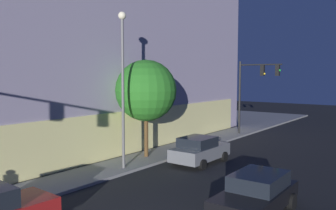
{
  "coord_description": "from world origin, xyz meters",
  "views": [
    {
      "loc": [
        -8.48,
        -7.02,
        5.38
      ],
      "look_at": [
        7.52,
        4.87,
        3.71
      ],
      "focal_mm": 38.4,
      "sensor_mm": 36.0,
      "label": 1
    }
  ],
  "objects": [
    {
      "name": "modern_building",
      "position": [
        9.91,
        20.56,
        7.63
      ],
      "size": [
        30.73,
        23.33,
        15.4
      ],
      "color": "#4C4C51",
      "rests_on": "ground"
    },
    {
      "name": "car_grey",
      "position": [
        9.97,
        4.29,
        0.83
      ],
      "size": [
        4.16,
        2.19,
        1.64
      ],
      "color": "slate",
      "rests_on": "ground"
    },
    {
      "name": "car_black",
      "position": [
        4.38,
        -1.7,
        0.82
      ],
      "size": [
        4.47,
        2.2,
        1.57
      ],
      "color": "black",
      "rests_on": "ground"
    },
    {
      "name": "traffic_light_far_corner",
      "position": [
        21.06,
        5.55,
        4.72
      ],
      "size": [
        0.4,
        3.79,
        6.43
      ],
      "color": "black",
      "rests_on": "sidewalk_corner"
    },
    {
      "name": "sidewalk_tree",
      "position": [
        8.95,
        7.67,
        4.39
      ],
      "size": [
        3.9,
        3.9,
        6.2
      ],
      "color": "#52391E",
      "rests_on": "sidewalk_corner"
    },
    {
      "name": "street_lamp_sidewalk",
      "position": [
        6.01,
        6.87,
        5.53
      ],
      "size": [
        0.44,
        0.44,
        8.67
      ],
      "color": "#606060",
      "rests_on": "sidewalk_corner"
    }
  ]
}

